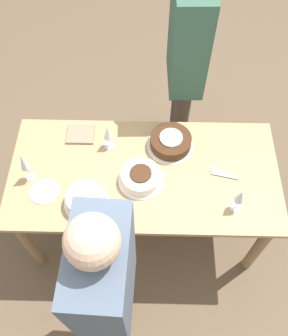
{
  "coord_description": "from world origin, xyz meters",
  "views": [
    {
      "loc": [
        -0.03,
        1.18,
        2.69
      ],
      "look_at": [
        0.0,
        0.0,
        0.79
      ],
      "focal_mm": 40.0,
      "sensor_mm": 36.0,
      "label": 1
    }
  ],
  "objects_px": {
    "wine_glass_near": "(24,162)",
    "person_cutting": "(187,55)",
    "cake_center_white": "(141,177)",
    "person_watching": "(107,288)",
    "cake_front_chocolate": "(171,142)",
    "wine_glass_extra": "(240,197)",
    "wine_glass_far": "(108,134)",
    "cake_back_decorated": "(86,199)"
  },
  "relations": [
    {
      "from": "cake_center_white",
      "to": "cake_back_decorated",
      "type": "height_order",
      "value": "cake_center_white"
    },
    {
      "from": "cake_center_white",
      "to": "person_watching",
      "type": "height_order",
      "value": "person_watching"
    },
    {
      "from": "cake_front_chocolate",
      "to": "wine_glass_extra",
      "type": "distance_m",
      "value": 0.57
    },
    {
      "from": "cake_back_decorated",
      "to": "wine_glass_near",
      "type": "xyz_separation_m",
      "value": [
        0.35,
        -0.16,
        0.12
      ]
    },
    {
      "from": "wine_glass_near",
      "to": "person_watching",
      "type": "height_order",
      "value": "person_watching"
    },
    {
      "from": "cake_back_decorated",
      "to": "wine_glass_extra",
      "type": "bearing_deg",
      "value": 179.25
    },
    {
      "from": "wine_glass_near",
      "to": "person_watching",
      "type": "bearing_deg",
      "value": 126.97
    },
    {
      "from": "wine_glass_extra",
      "to": "cake_back_decorated",
      "type": "bearing_deg",
      "value": -0.75
    },
    {
      "from": "wine_glass_near",
      "to": "wine_glass_far",
      "type": "distance_m",
      "value": 0.52
    },
    {
      "from": "wine_glass_near",
      "to": "person_cutting",
      "type": "distance_m",
      "value": 1.21
    },
    {
      "from": "person_cutting",
      "to": "cake_center_white",
      "type": "bearing_deg",
      "value": -21.97
    },
    {
      "from": "cake_back_decorated",
      "to": "person_cutting",
      "type": "height_order",
      "value": "person_cutting"
    },
    {
      "from": "wine_glass_far",
      "to": "person_watching",
      "type": "bearing_deg",
      "value": 94.72
    },
    {
      "from": "wine_glass_extra",
      "to": "person_cutting",
      "type": "bearing_deg",
      "value": -73.44
    },
    {
      "from": "wine_glass_far",
      "to": "person_cutting",
      "type": "xyz_separation_m",
      "value": [
        -0.48,
        -0.51,
        0.18
      ]
    },
    {
      "from": "cake_front_chocolate",
      "to": "cake_back_decorated",
      "type": "relative_size",
      "value": 1.14
    },
    {
      "from": "cake_center_white",
      "to": "wine_glass_extra",
      "type": "bearing_deg",
      "value": 163.07
    },
    {
      "from": "person_watching",
      "to": "person_cutting",
      "type": "bearing_deg",
      "value": -12.89
    },
    {
      "from": "cake_front_chocolate",
      "to": "wine_glass_far",
      "type": "distance_m",
      "value": 0.4
    },
    {
      "from": "person_cutting",
      "to": "person_watching",
      "type": "xyz_separation_m",
      "value": [
        0.4,
        1.47,
        -0.03
      ]
    },
    {
      "from": "wine_glass_near",
      "to": "wine_glass_extra",
      "type": "relative_size",
      "value": 1.25
    },
    {
      "from": "wine_glass_far",
      "to": "person_cutting",
      "type": "relative_size",
      "value": 0.11
    },
    {
      "from": "cake_back_decorated",
      "to": "person_cutting",
      "type": "bearing_deg",
      "value": -122.69
    },
    {
      "from": "person_watching",
      "to": "cake_center_white",
      "type": "bearing_deg",
      "value": -7.75
    },
    {
      "from": "wine_glass_near",
      "to": "person_watching",
      "type": "relative_size",
      "value": 0.14
    },
    {
      "from": "cake_back_decorated",
      "to": "cake_front_chocolate",
      "type": "bearing_deg",
      "value": -139.78
    },
    {
      "from": "cake_back_decorated",
      "to": "wine_glass_far",
      "type": "height_order",
      "value": "wine_glass_far"
    },
    {
      "from": "wine_glass_far",
      "to": "person_watching",
      "type": "height_order",
      "value": "person_watching"
    },
    {
      "from": "cake_center_white",
      "to": "wine_glass_far",
      "type": "relative_size",
      "value": 1.46
    },
    {
      "from": "wine_glass_near",
      "to": "wine_glass_extra",
      "type": "height_order",
      "value": "wine_glass_near"
    },
    {
      "from": "cake_center_white",
      "to": "wine_glass_extra",
      "type": "height_order",
      "value": "wine_glass_extra"
    },
    {
      "from": "cake_front_chocolate",
      "to": "wine_glass_near",
      "type": "relative_size",
      "value": 1.28
    },
    {
      "from": "cake_center_white",
      "to": "person_cutting",
      "type": "bearing_deg",
      "value": -109.95
    },
    {
      "from": "cake_center_white",
      "to": "cake_front_chocolate",
      "type": "distance_m",
      "value": 0.32
    },
    {
      "from": "wine_glass_far",
      "to": "cake_center_white",
      "type": "bearing_deg",
      "value": 129.35
    },
    {
      "from": "wine_glass_far",
      "to": "person_cutting",
      "type": "distance_m",
      "value": 0.72
    },
    {
      "from": "wine_glass_near",
      "to": "cake_back_decorated",
      "type": "bearing_deg",
      "value": 155.11
    },
    {
      "from": "cake_center_white",
      "to": "wine_glass_near",
      "type": "relative_size",
      "value": 1.17
    },
    {
      "from": "cake_center_white",
      "to": "wine_glass_far",
      "type": "bearing_deg",
      "value": -50.65
    },
    {
      "from": "cake_center_white",
      "to": "wine_glass_near",
      "type": "bearing_deg",
      "value": -0.7
    },
    {
      "from": "cake_back_decorated",
      "to": "wine_glass_extra",
      "type": "relative_size",
      "value": 1.4
    },
    {
      "from": "cake_center_white",
      "to": "wine_glass_near",
      "type": "distance_m",
      "value": 0.68
    }
  ]
}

